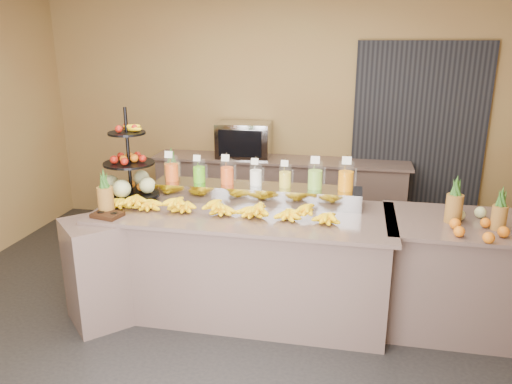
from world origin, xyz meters
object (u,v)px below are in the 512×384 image
(right_fruit_pile, at_px, (475,221))
(condiment_caddy, at_px, (107,215))
(banana_heap, at_px, (219,205))
(oven_warmer, at_px, (244,140))
(pitcher_tray, at_px, (256,193))
(fruit_stand, at_px, (134,175))

(right_fruit_pile, bearing_deg, condiment_caddy, -174.28)
(banana_heap, relative_size, right_fruit_pile, 4.76)
(banana_heap, bearing_deg, oven_warmer, 96.81)
(pitcher_tray, distance_m, banana_heap, 0.44)
(fruit_stand, bearing_deg, pitcher_tray, -1.99)
(pitcher_tray, xyz_separation_m, right_fruit_pile, (1.77, -0.34, -0.00))
(pitcher_tray, height_order, condiment_caddy, pitcher_tray)
(condiment_caddy, distance_m, oven_warmer, 2.39)
(condiment_caddy, bearing_deg, banana_heap, 16.89)
(pitcher_tray, bearing_deg, fruit_stand, -174.75)
(fruit_stand, bearing_deg, condiment_caddy, -97.44)
(banana_heap, xyz_separation_m, oven_warmer, (-0.24, 2.04, 0.14))
(banana_heap, bearing_deg, pitcher_tray, 57.04)
(right_fruit_pile, bearing_deg, fruit_stand, 175.18)
(pitcher_tray, height_order, right_fruit_pile, right_fruit_pile)
(pitcher_tray, height_order, fruit_stand, fruit_stand)
(condiment_caddy, height_order, right_fruit_pile, right_fruit_pile)
(condiment_caddy, xyz_separation_m, right_fruit_pile, (2.88, 0.29, 0.06))
(fruit_stand, bearing_deg, right_fruit_pile, -12.06)
(right_fruit_pile, distance_m, oven_warmer, 3.02)
(right_fruit_pile, height_order, oven_warmer, oven_warmer)
(pitcher_tray, bearing_deg, right_fruit_pile, -11.02)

